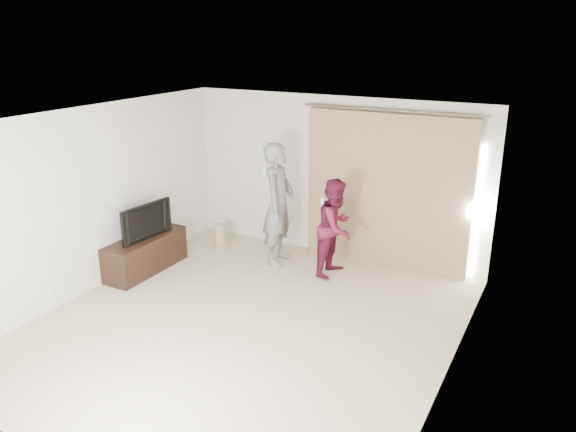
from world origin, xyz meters
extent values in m
plane|color=beige|center=(0.00, 0.00, 0.00)|extent=(5.50, 5.50, 0.00)
cube|color=silver|center=(0.00, 2.75, 1.30)|extent=(5.00, 0.04, 2.60)
cube|color=silver|center=(-2.50, 0.00, 1.30)|extent=(0.04, 5.50, 2.60)
cube|color=white|center=(-2.48, 0.40, 1.20)|extent=(0.02, 0.08, 0.12)
cube|color=white|center=(-2.48, -0.90, 0.30)|extent=(0.02, 0.08, 0.12)
cube|color=silver|center=(0.00, 0.00, 2.60)|extent=(5.00, 5.50, 0.01)
cube|color=#9F8661|center=(0.90, 2.68, 1.20)|extent=(2.60, 0.10, 2.40)
cylinder|color=brown|center=(0.90, 2.68, 2.44)|extent=(2.80, 0.03, 0.03)
cube|color=white|center=(2.26, 2.72, 1.05)|extent=(0.08, 0.04, 2.00)
cube|color=black|center=(-2.27, 0.73, 0.27)|extent=(0.49, 1.42, 0.55)
imported|color=black|center=(-2.27, 0.73, 0.82)|extent=(0.22, 0.96, 0.55)
cylinder|color=tan|center=(-1.76, 2.03, 0.03)|extent=(0.33, 0.33, 0.06)
cylinder|color=tan|center=(-1.76, 2.03, 0.25)|extent=(0.18, 0.18, 0.39)
imported|color=slate|center=(-0.61, 2.00, 0.97)|extent=(0.58, 0.78, 1.94)
cube|color=white|center=(-0.79, 1.90, 1.49)|extent=(0.04, 0.04, 0.14)
cube|color=white|center=(-0.79, 2.12, 1.36)|extent=(0.05, 0.05, 0.09)
imported|color=#5A142E|center=(0.37, 2.00, 0.75)|extent=(0.61, 0.76, 1.50)
cube|color=white|center=(0.19, 1.90, 1.15)|extent=(0.04, 0.04, 0.14)
cube|color=white|center=(0.19, 2.12, 1.05)|extent=(0.05, 0.05, 0.09)
camera|label=1|loc=(3.43, -5.32, 3.59)|focal=35.00mm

